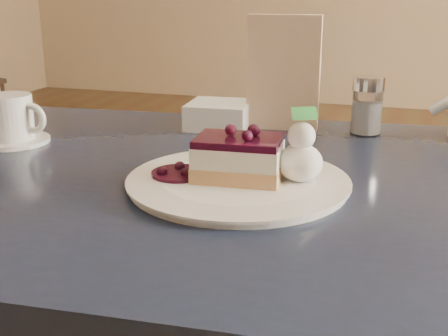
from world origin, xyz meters
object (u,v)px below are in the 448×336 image
(dessert_plate, at_px, (238,182))
(coffee_set, at_px, (12,121))
(cheesecake_slice, at_px, (238,158))
(main_table, at_px, (244,224))

(dessert_plate, distance_m, coffee_set, 0.50)
(coffee_set, bearing_deg, dessert_plate, -12.62)
(dessert_plate, bearing_deg, cheesecake_slice, -90.00)
(main_table, relative_size, dessert_plate, 4.15)
(main_table, bearing_deg, dessert_plate, -90.00)
(dessert_plate, height_order, cheesecake_slice, cheesecake_slice)
(main_table, height_order, coffee_set, coffee_set)
(main_table, relative_size, cheesecake_slice, 9.97)
(dessert_plate, xyz_separation_m, cheesecake_slice, (0.00, -0.00, 0.04))
(dessert_plate, bearing_deg, main_table, 94.96)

